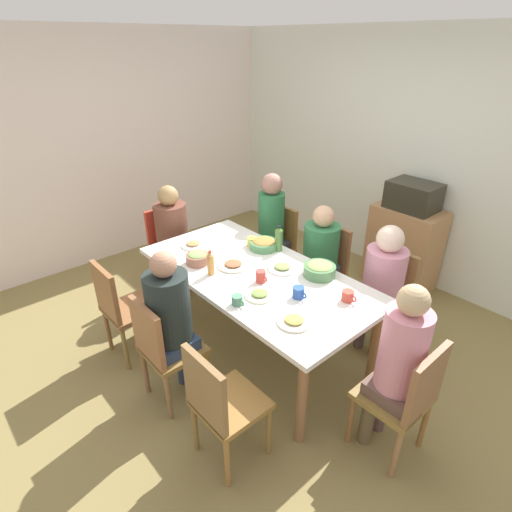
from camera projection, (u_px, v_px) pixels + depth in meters
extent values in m
plane|color=olive|center=(256.00, 347.00, 3.67)|extent=(6.12, 6.12, 0.00)
cube|color=silver|center=(412.00, 161.00, 4.36)|extent=(5.34, 0.12, 2.60)
cube|color=silver|center=(109.00, 150.00, 4.79)|extent=(0.12, 4.57, 2.60)
cube|color=silver|center=(256.00, 274.00, 3.32)|extent=(2.03, 1.01, 0.04)
cylinder|color=olive|center=(160.00, 288.00, 3.86)|extent=(0.07, 0.07, 0.74)
cylinder|color=#8A5F3D|center=(302.00, 401.00, 2.66)|extent=(0.07, 0.07, 0.74)
cylinder|color=olive|center=(228.00, 260.00, 4.34)|extent=(0.07, 0.07, 0.74)
cylinder|color=#8F5F36|center=(375.00, 346.00, 3.13)|extent=(0.07, 0.07, 0.74)
cube|color=olive|center=(393.00, 397.00, 2.60)|extent=(0.40, 0.40, 0.04)
cylinder|color=#936641|center=(396.00, 454.00, 2.49)|extent=(0.04, 0.04, 0.43)
cylinder|color=olive|center=(424.00, 423.00, 2.69)|extent=(0.04, 0.04, 0.43)
cylinder|color=brown|center=(351.00, 419.00, 2.72)|extent=(0.04, 0.04, 0.43)
cylinder|color=olive|center=(380.00, 393.00, 2.91)|extent=(0.04, 0.04, 0.43)
cube|color=brown|center=(426.00, 385.00, 2.37)|extent=(0.04, 0.38, 0.45)
cylinder|color=brown|center=(368.00, 417.00, 2.72)|extent=(0.09, 0.09, 0.45)
cylinder|color=brown|center=(381.00, 405.00, 2.81)|extent=(0.09, 0.09, 0.45)
cube|color=brown|center=(394.00, 390.00, 2.57)|extent=(0.30, 0.30, 0.10)
cylinder|color=pink|center=(403.00, 350.00, 2.42)|extent=(0.28, 0.28, 0.54)
sphere|color=tan|center=(414.00, 300.00, 2.25)|extent=(0.18, 0.18, 0.18)
cube|color=olive|center=(231.00, 404.00, 2.55)|extent=(0.40, 0.40, 0.04)
cylinder|color=olive|center=(195.00, 426.00, 2.67)|extent=(0.04, 0.04, 0.43)
cylinder|color=olive|center=(227.00, 462.00, 2.44)|extent=(0.04, 0.04, 0.43)
cylinder|color=#8E5E3D|center=(236.00, 399.00, 2.86)|extent=(0.04, 0.04, 0.43)
cylinder|color=olive|center=(269.00, 430.00, 2.64)|extent=(0.04, 0.04, 0.43)
cube|color=olive|center=(205.00, 391.00, 2.33)|extent=(0.38, 0.04, 0.45)
cube|color=olive|center=(319.00, 275.00, 3.94)|extent=(0.40, 0.40, 0.04)
cylinder|color=brown|center=(342.00, 295.00, 4.03)|extent=(0.04, 0.04, 0.43)
cylinder|color=olive|center=(315.00, 282.00, 4.25)|extent=(0.04, 0.04, 0.43)
cylinder|color=brown|center=(319.00, 309.00, 3.83)|extent=(0.04, 0.04, 0.43)
cylinder|color=olive|center=(293.00, 294.00, 4.06)|extent=(0.04, 0.04, 0.43)
cube|color=brown|center=(333.00, 248.00, 3.93)|extent=(0.38, 0.04, 0.45)
cylinder|color=#423E41|center=(317.00, 301.00, 3.93)|extent=(0.09, 0.09, 0.45)
cylinder|color=#3B4639|center=(304.00, 294.00, 4.03)|extent=(0.09, 0.09, 0.45)
cube|color=#3F4549|center=(319.00, 269.00, 3.91)|extent=(0.30, 0.30, 0.10)
cylinder|color=#317847|center=(321.00, 246.00, 3.79)|extent=(0.33, 0.33, 0.41)
sphere|color=tan|center=(324.00, 216.00, 3.65)|extent=(0.20, 0.20, 0.20)
cube|color=brown|center=(131.00, 309.00, 3.44)|extent=(0.40, 0.40, 0.04)
cylinder|color=brown|center=(108.00, 329.00, 3.56)|extent=(0.04, 0.04, 0.43)
cylinder|color=olive|center=(125.00, 349.00, 3.33)|extent=(0.04, 0.04, 0.43)
cylinder|color=brown|center=(143.00, 314.00, 3.76)|extent=(0.04, 0.04, 0.43)
cylinder|color=#925835|center=(162.00, 331.00, 3.53)|extent=(0.04, 0.04, 0.43)
cube|color=brown|center=(106.00, 293.00, 3.22)|extent=(0.38, 0.04, 0.45)
cube|color=brown|center=(271.00, 251.00, 4.38)|extent=(0.40, 0.40, 0.04)
cylinder|color=#905D3E|center=(292.00, 270.00, 4.48)|extent=(0.04, 0.04, 0.43)
cylinder|color=brown|center=(271.00, 259.00, 4.70)|extent=(0.04, 0.04, 0.43)
cylinder|color=olive|center=(270.00, 280.00, 4.28)|extent=(0.04, 0.04, 0.43)
cylinder|color=olive|center=(249.00, 268.00, 4.50)|extent=(0.04, 0.04, 0.43)
cube|color=brown|center=(283.00, 226.00, 4.38)|extent=(0.38, 0.04, 0.45)
cylinder|color=#383A4B|center=(269.00, 274.00, 4.37)|extent=(0.09, 0.09, 0.45)
cylinder|color=#434338|center=(259.00, 269.00, 4.48)|extent=(0.09, 0.09, 0.45)
cube|color=#36373C|center=(271.00, 246.00, 4.36)|extent=(0.30, 0.30, 0.10)
cylinder|color=#2D7646|center=(271.00, 218.00, 4.21)|extent=(0.27, 0.27, 0.54)
sphere|color=#A37261|center=(272.00, 184.00, 4.04)|extent=(0.21, 0.21, 0.21)
cube|color=olive|center=(379.00, 305.00, 3.49)|extent=(0.40, 0.40, 0.04)
cylinder|color=brown|center=(403.00, 327.00, 3.58)|extent=(0.04, 0.04, 0.43)
cylinder|color=olive|center=(370.00, 310.00, 3.81)|extent=(0.04, 0.04, 0.43)
cylinder|color=#955F38|center=(381.00, 344.00, 3.38)|extent=(0.04, 0.04, 0.43)
cylinder|color=brown|center=(348.00, 325.00, 3.61)|extent=(0.04, 0.04, 0.43)
cube|color=olive|center=(395.00, 274.00, 3.49)|extent=(0.38, 0.04, 0.45)
cylinder|color=brown|center=(377.00, 334.00, 3.48)|extent=(0.09, 0.09, 0.45)
cylinder|color=brown|center=(361.00, 326.00, 3.59)|extent=(0.09, 0.09, 0.45)
cube|color=brown|center=(380.00, 299.00, 3.46)|extent=(0.30, 0.30, 0.10)
cylinder|color=pink|center=(385.00, 273.00, 3.34)|extent=(0.33, 0.33, 0.42)
sphere|color=beige|center=(390.00, 239.00, 3.20)|extent=(0.22, 0.22, 0.22)
cube|color=olive|center=(174.00, 349.00, 2.99)|extent=(0.40, 0.40, 0.04)
cylinder|color=brown|center=(145.00, 371.00, 3.11)|extent=(0.04, 0.04, 0.43)
cylinder|color=olive|center=(168.00, 397.00, 2.89)|extent=(0.04, 0.04, 0.43)
cylinder|color=#966440|center=(183.00, 351.00, 3.31)|extent=(0.04, 0.04, 0.43)
cylinder|color=olive|center=(208.00, 374.00, 3.09)|extent=(0.04, 0.04, 0.43)
cube|color=#96613B|center=(147.00, 334.00, 2.78)|extent=(0.38, 0.04, 0.45)
cylinder|color=#2B344A|center=(182.00, 360.00, 3.21)|extent=(0.09, 0.09, 0.45)
cylinder|color=navy|center=(193.00, 371.00, 3.10)|extent=(0.09, 0.09, 0.45)
cube|color=navy|center=(173.00, 343.00, 2.97)|extent=(0.30, 0.30, 0.10)
cylinder|color=#1F2927|center=(168.00, 308.00, 2.82)|extent=(0.31, 0.31, 0.52)
sphere|color=#AC795F|center=(163.00, 264.00, 2.66)|extent=(0.18, 0.18, 0.18)
cube|color=#B2341C|center=(174.00, 253.00, 4.33)|extent=(0.40, 0.40, 0.04)
cylinder|color=red|center=(181.00, 261.00, 4.65)|extent=(0.04, 0.04, 0.43)
cylinder|color=#B02726|center=(154.00, 271.00, 4.45)|extent=(0.04, 0.04, 0.43)
cylinder|color=#B73023|center=(198.00, 272.00, 4.43)|extent=(0.04, 0.04, 0.43)
cylinder|color=#B52927|center=(171.00, 283.00, 4.23)|extent=(0.04, 0.04, 0.43)
cube|color=#BD3727|center=(163.00, 228.00, 4.34)|extent=(0.04, 0.38, 0.45)
cylinder|color=brown|center=(187.00, 272.00, 4.42)|extent=(0.09, 0.09, 0.45)
cylinder|color=brown|center=(174.00, 277.00, 4.32)|extent=(0.09, 0.09, 0.45)
cube|color=brown|center=(174.00, 248.00, 4.31)|extent=(0.30, 0.30, 0.10)
cylinder|color=brown|center=(171.00, 225.00, 4.18)|extent=(0.33, 0.33, 0.44)
sphere|color=#A88252|center=(168.00, 196.00, 4.03)|extent=(0.20, 0.20, 0.20)
cylinder|color=white|center=(193.00, 245.00, 3.73)|extent=(0.22, 0.22, 0.01)
ellipsoid|color=tan|center=(193.00, 243.00, 3.72)|extent=(0.12, 0.12, 0.02)
cylinder|color=#ECEACA|center=(260.00, 295.00, 3.00)|extent=(0.22, 0.22, 0.01)
ellipsoid|color=#7B9E4C|center=(260.00, 293.00, 2.99)|extent=(0.12, 0.12, 0.02)
cylinder|color=beige|center=(294.00, 322.00, 2.72)|extent=(0.23, 0.23, 0.01)
ellipsoid|color=tan|center=(294.00, 319.00, 2.71)|extent=(0.13, 0.13, 0.02)
cylinder|color=white|center=(282.00, 268.00, 3.35)|extent=(0.24, 0.24, 0.01)
ellipsoid|color=#849555|center=(282.00, 266.00, 3.34)|extent=(0.13, 0.13, 0.02)
cylinder|color=beige|center=(233.00, 265.00, 3.39)|extent=(0.26, 0.26, 0.01)
ellipsoid|color=#9E6140|center=(233.00, 263.00, 3.38)|extent=(0.14, 0.14, 0.02)
cylinder|color=#945E4D|center=(198.00, 259.00, 3.42)|extent=(0.20, 0.20, 0.08)
ellipsoid|color=#83AB5C|center=(197.00, 255.00, 3.40)|extent=(0.16, 0.16, 0.04)
cylinder|color=#4C8754|center=(264.00, 245.00, 3.67)|extent=(0.26, 0.26, 0.07)
ellipsoid|color=#A97B3A|center=(264.00, 241.00, 3.66)|extent=(0.20, 0.20, 0.04)
cylinder|color=#4C7D4B|center=(319.00, 270.00, 3.25)|extent=(0.26, 0.26, 0.09)
ellipsoid|color=#8BAA5F|center=(320.00, 266.00, 3.23)|extent=(0.21, 0.21, 0.04)
cylinder|color=#2C53A6|center=(298.00, 292.00, 2.97)|extent=(0.09, 0.09, 0.08)
torus|color=#2A539E|center=(304.00, 295.00, 2.93)|extent=(0.05, 0.01, 0.05)
cylinder|color=#DBCA44|center=(252.00, 241.00, 3.72)|extent=(0.09, 0.09, 0.08)
torus|color=#EECD50|center=(256.00, 244.00, 3.68)|extent=(0.05, 0.01, 0.05)
cylinder|color=#4E8469|center=(237.00, 300.00, 2.89)|extent=(0.08, 0.08, 0.07)
torus|color=#51875E|center=(242.00, 303.00, 2.86)|extent=(0.05, 0.01, 0.05)
cylinder|color=#C54635|center=(348.00, 296.00, 2.93)|extent=(0.08, 0.08, 0.08)
torus|color=#CF4245|center=(354.00, 299.00, 2.90)|extent=(0.05, 0.01, 0.05)
cylinder|color=#CF463D|center=(261.00, 276.00, 3.15)|extent=(0.08, 0.08, 0.10)
torus|color=#C55445|center=(265.00, 279.00, 3.12)|extent=(0.05, 0.01, 0.05)
cylinder|color=#D08F42|center=(211.00, 265.00, 3.24)|extent=(0.06, 0.06, 0.17)
cone|color=tan|center=(210.00, 254.00, 3.20)|extent=(0.05, 0.05, 0.03)
cylinder|color=red|center=(210.00, 252.00, 3.19)|extent=(0.03, 0.03, 0.01)
cylinder|color=#4A7739|center=(279.00, 240.00, 3.61)|extent=(0.07, 0.07, 0.20)
cone|color=#55882E|center=(279.00, 229.00, 3.55)|extent=(0.06, 0.06, 0.03)
cylinder|color=black|center=(279.00, 227.00, 3.54)|extent=(0.03, 0.03, 0.01)
cube|color=#B07F50|center=(403.00, 248.00, 4.43)|extent=(0.70, 0.44, 0.90)
cube|color=#2C2A20|center=(413.00, 196.00, 4.15)|extent=(0.48, 0.36, 0.28)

